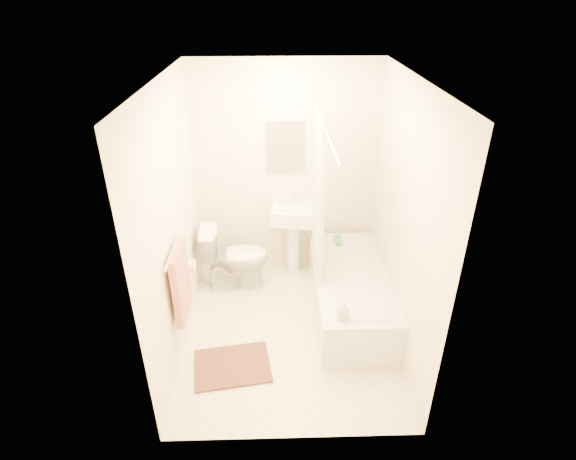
{
  "coord_description": "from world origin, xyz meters",
  "views": [
    {
      "loc": [
        -0.1,
        -3.41,
        3.02
      ],
      "look_at": [
        0.0,
        0.25,
        1.0
      ],
      "focal_mm": 28.0,
      "sensor_mm": 36.0,
      "label": 1
    }
  ],
  "objects_px": {
    "soap_bottle": "(343,310)",
    "toilet": "(235,257)",
    "bathtub": "(350,292)",
    "bath_mat": "(232,366)",
    "sink": "(293,237)"
  },
  "relations": [
    {
      "from": "soap_bottle",
      "to": "toilet",
      "type": "bearing_deg",
      "value": 130.9
    },
    {
      "from": "bathtub",
      "to": "bath_mat",
      "type": "relative_size",
      "value": 2.49
    },
    {
      "from": "toilet",
      "to": "bath_mat",
      "type": "xyz_separation_m",
      "value": [
        0.05,
        -1.27,
        -0.35
      ]
    },
    {
      "from": "bathtub",
      "to": "soap_bottle",
      "type": "xyz_separation_m",
      "value": [
        -0.18,
        -0.69,
        0.33
      ]
    },
    {
      "from": "sink",
      "to": "soap_bottle",
      "type": "relative_size",
      "value": 4.89
    },
    {
      "from": "sink",
      "to": "soap_bottle",
      "type": "height_order",
      "value": "sink"
    },
    {
      "from": "bath_mat",
      "to": "soap_bottle",
      "type": "xyz_separation_m",
      "value": [
        0.98,
        0.08,
        0.55
      ]
    },
    {
      "from": "sink",
      "to": "bath_mat",
      "type": "bearing_deg",
      "value": -103.42
    },
    {
      "from": "bathtub",
      "to": "soap_bottle",
      "type": "relative_size",
      "value": 8.8
    },
    {
      "from": "toilet",
      "to": "sink",
      "type": "relative_size",
      "value": 0.8
    },
    {
      "from": "bath_mat",
      "to": "soap_bottle",
      "type": "height_order",
      "value": "soap_bottle"
    },
    {
      "from": "toilet",
      "to": "bathtub",
      "type": "distance_m",
      "value": 1.31
    },
    {
      "from": "toilet",
      "to": "soap_bottle",
      "type": "xyz_separation_m",
      "value": [
        1.03,
        -1.19,
        0.2
      ]
    },
    {
      "from": "toilet",
      "to": "bathtub",
      "type": "height_order",
      "value": "toilet"
    },
    {
      "from": "soap_bottle",
      "to": "bath_mat",
      "type": "bearing_deg",
      "value": -175.3
    }
  ]
}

